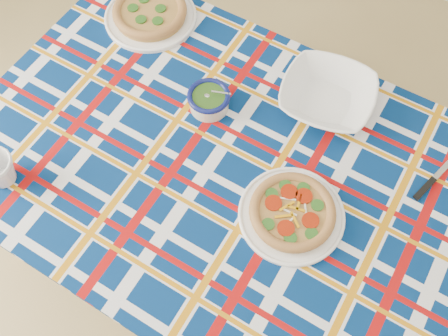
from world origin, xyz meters
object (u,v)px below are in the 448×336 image
at_px(dining_table, 239,184).
at_px(main_focaccia_plate, 292,212).
at_px(pesto_bowl, 209,99).
at_px(serving_bowl, 327,96).

bearing_deg(dining_table, main_focaccia_plate, -14.05).
bearing_deg(pesto_bowl, main_focaccia_plate, -33.29).
xyz_separation_m(dining_table, serving_bowl, (0.13, 0.29, 0.10)).
height_order(dining_table, serving_bowl, serving_bowl).
bearing_deg(dining_table, serving_bowl, 72.69).
bearing_deg(dining_table, pesto_bowl, 142.81).
height_order(main_focaccia_plate, pesto_bowl, pesto_bowl).
height_order(dining_table, pesto_bowl, pesto_bowl).
bearing_deg(main_focaccia_plate, dining_table, 159.56).
distance_m(main_focaccia_plate, serving_bowl, 0.35).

